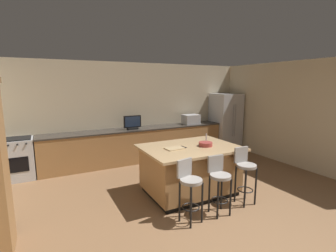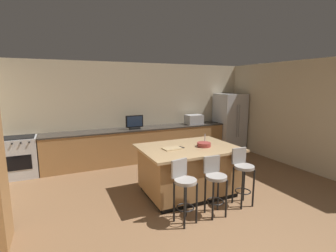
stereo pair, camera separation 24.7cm
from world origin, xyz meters
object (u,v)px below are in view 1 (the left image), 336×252
(refrigerator, at_px, (225,122))
(microwave, at_px, (191,119))
(tv_monitor, at_px, (132,123))
(bar_stool_center, at_px, (219,180))
(range_oven, at_px, (16,159))
(fruit_bowl, at_px, (206,144))
(kitchen_island, at_px, (190,169))
(bar_stool_right, at_px, (245,170))
(bar_stool_left, at_px, (189,185))
(cutting_board, at_px, (174,148))
(cell_phone, at_px, (183,147))

(refrigerator, height_order, microwave, refrigerator)
(tv_monitor, xyz_separation_m, bar_stool_center, (0.36, -3.19, -0.51))
(refrigerator, xyz_separation_m, range_oven, (-5.87, 0.08, -0.44))
(fruit_bowl, bearing_deg, range_oven, 143.74)
(microwave, bearing_deg, kitchen_island, -122.75)
(kitchen_island, distance_m, microwave, 2.87)
(tv_monitor, height_order, bar_stool_right, tv_monitor)
(kitchen_island, distance_m, bar_stool_left, 1.04)
(range_oven, distance_m, bar_stool_right, 4.89)
(refrigerator, height_order, bar_stool_center, refrigerator)
(bar_stool_left, relative_size, fruit_bowl, 3.73)
(bar_stool_center, relative_size, bar_stool_right, 0.95)
(fruit_bowl, bearing_deg, bar_stool_right, -62.68)
(cutting_board, bearing_deg, fruit_bowl, -9.13)
(cell_phone, bearing_deg, tv_monitor, 82.59)
(refrigerator, xyz_separation_m, tv_monitor, (-3.14, 0.03, 0.18))
(refrigerator, bearing_deg, range_oven, 179.21)
(microwave, bearing_deg, fruit_bowl, -116.58)
(kitchen_island, height_order, cutting_board, cutting_board)
(bar_stool_center, height_order, cell_phone, bar_stool_center)
(fruit_bowl, relative_size, cell_phone, 1.75)
(bar_stool_left, distance_m, bar_stool_right, 1.20)
(bar_stool_center, relative_size, cutting_board, 2.82)
(kitchen_island, bearing_deg, bar_stool_center, -89.85)
(refrigerator, distance_m, bar_stool_center, 4.23)
(range_oven, xyz_separation_m, bar_stool_center, (3.08, -3.24, 0.11))
(microwave, bearing_deg, bar_stool_center, -115.03)
(bar_stool_center, distance_m, fruit_bowl, 0.92)
(bar_stool_right, bearing_deg, microwave, 76.06)
(cutting_board, bearing_deg, bar_stool_left, -103.78)
(range_oven, height_order, microwave, microwave)
(bar_stool_right, bearing_deg, bar_stool_center, -171.11)
(bar_stool_center, bearing_deg, refrigerator, 52.42)
(microwave, bearing_deg, refrigerator, -3.70)
(kitchen_island, bearing_deg, refrigerator, 39.25)
(microwave, xyz_separation_m, bar_stool_center, (-1.52, -3.25, -0.48))
(tv_monitor, xyz_separation_m, cell_phone, (0.20, -2.29, -0.15))
(microwave, height_order, bar_stool_left, microwave)
(bar_stool_left, xyz_separation_m, cell_phone, (0.41, 0.89, 0.35))
(bar_stool_left, height_order, cutting_board, bar_stool_left)
(bar_stool_right, bearing_deg, cutting_board, 142.67)
(range_oven, bearing_deg, tv_monitor, -1.07)
(kitchen_island, xyz_separation_m, microwave, (1.52, 2.36, 0.58))
(kitchen_island, distance_m, tv_monitor, 2.41)
(refrigerator, height_order, bar_stool_left, refrigerator)
(kitchen_island, xyz_separation_m, fruit_bowl, (0.28, -0.11, 0.49))
(kitchen_island, relative_size, cell_phone, 12.10)
(bar_stool_left, bearing_deg, refrigerator, 30.30)
(tv_monitor, height_order, cutting_board, tv_monitor)
(cutting_board, bearing_deg, kitchen_island, 0.99)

